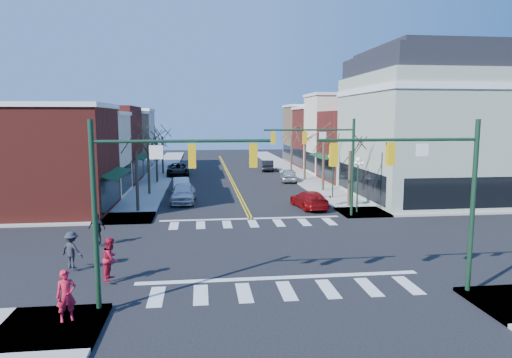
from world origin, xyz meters
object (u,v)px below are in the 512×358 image
object	(u,v)px
pedestrian_dark_b	(72,250)
car_right_mid	(289,175)
pedestrian_dark_a	(97,228)
car_left_near	(183,193)
car_left_far	(178,170)
car_right_far	(268,166)
pedestrian_red_a	(66,296)
pedestrian_red_b	(111,259)
lamppost_midblock	(333,166)
victorian_corner	(426,124)
lamppost_corner	(358,175)
car_right_near	(309,200)
car_left_mid	(181,185)

from	to	relation	value
pedestrian_dark_b	car_right_mid	bearing A→B (deg)	-92.05
car_right_mid	pedestrian_dark_a	distance (m)	29.33
car_left_near	car_right_mid	world-z (taller)	car_left_near
car_left_far	pedestrian_dark_a	xyz separation A→B (m)	(-3.04, -31.30, 0.22)
car_left_far	car_right_far	world-z (taller)	car_left_far
pedestrian_red_a	car_left_far	bearing A→B (deg)	62.94
car_left_far	pedestrian_red_b	world-z (taller)	pedestrian_red_b
lamppost_midblock	car_right_mid	distance (m)	11.84
pedestrian_dark_a	victorian_corner	bearing A→B (deg)	45.48
car_left_far	pedestrian_dark_a	bearing A→B (deg)	-97.95
lamppost_midblock	lamppost_corner	bearing A→B (deg)	-90.00
car_right_far	pedestrian_red_b	xyz separation A→B (m)	(-13.11, -41.72, 0.36)
car_left_near	car_right_far	bearing A→B (deg)	66.71
car_left_near	car_right_far	world-z (taller)	car_left_near
lamppost_corner	lamppost_midblock	size ratio (longest dim) A/B	1.00
pedestrian_dark_b	car_right_near	bearing A→B (deg)	-110.43
car_left_far	pedestrian_dark_b	xyz separation A→B (m)	(-3.25, -35.62, 0.22)
car_right_mid	car_right_far	world-z (taller)	car_right_mid
lamppost_corner	car_left_far	world-z (taller)	lamppost_corner
car_right_near	car_right_mid	world-z (taller)	car_right_mid
pedestrian_dark_a	car_left_near	bearing A→B (deg)	90.62
car_left_near	car_right_near	size ratio (longest dim) A/B	1.03
car_right_near	car_right_far	distance (m)	26.34
car_left_mid	car_right_far	world-z (taller)	car_right_far
pedestrian_dark_a	lamppost_corner	bearing A→B (deg)	40.19
car_right_near	pedestrian_red_b	size ratio (longest dim) A/B	2.58
pedestrian_dark_b	car_left_far	bearing A→B (deg)	-68.30
car_left_near	lamppost_corner	bearing A→B (deg)	-23.12
victorian_corner	car_left_mid	size ratio (longest dim) A/B	3.31
car_right_near	lamppost_corner	bearing A→B (deg)	132.72
pedestrian_red_b	pedestrian_dark_b	size ratio (longest dim) A/B	1.07
car_right_mid	pedestrian_dark_b	bearing A→B (deg)	68.05
lamppost_corner	pedestrian_dark_a	size ratio (longest dim) A/B	2.46
lamppost_midblock	car_left_near	bearing A→B (deg)	-178.55
lamppost_midblock	pedestrian_dark_b	xyz separation A→B (m)	(-17.85, -17.52, -1.92)
car_right_near	pedestrian_dark_b	distance (m)	20.08
victorian_corner	car_right_far	distance (m)	26.06
lamppost_midblock	car_left_far	bearing A→B (deg)	128.89
lamppost_corner	pedestrian_dark_a	distance (m)	18.97
car_right_far	pedestrian_dark_a	xyz separation A→B (m)	(-15.02, -35.62, 0.30)
car_left_mid	lamppost_corner	bearing A→B (deg)	-46.19
car_right_far	pedestrian_dark_a	world-z (taller)	pedestrian_dark_a
car_right_mid	car_right_far	size ratio (longest dim) A/B	0.99
lamppost_midblock	car_left_far	distance (m)	23.36
pedestrian_red_a	lamppost_corner	bearing A→B (deg)	21.23
victorian_corner	pedestrian_red_a	xyz separation A→B (m)	(-24.77, -22.89, -5.59)
car_left_near	pedestrian_red_a	bearing A→B (deg)	-96.11
car_left_near	pedestrian_dark_a	xyz separation A→B (m)	(-4.37, -12.86, 0.18)
car_left_near	car_right_mid	xyz separation A→B (m)	(11.47, 11.82, -0.10)
car_right_mid	pedestrian_red_a	xyz separation A→B (m)	(-14.67, -34.87, 0.32)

